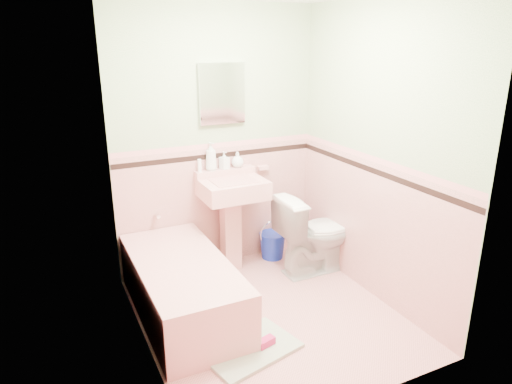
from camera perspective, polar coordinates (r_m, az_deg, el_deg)
name	(u,v)px	position (r m, az deg, el deg)	size (l,w,h in m)	color
floor	(269,315)	(3.99, 1.62, -14.80)	(2.20, 2.20, 0.00)	pink
wall_back	(217,142)	(4.45, -4.81, 6.15)	(2.50, 2.50, 0.00)	beige
wall_front	(364,218)	(2.60, 13.11, -3.13)	(2.50, 2.50, 0.00)	beige
wall_left	(136,187)	(3.15, -14.52, 0.56)	(2.50, 2.50, 0.00)	beige
wall_right	(377,156)	(4.02, 14.57, 4.33)	(2.50, 2.50, 0.00)	beige
wainscot_back	(219,207)	(4.62, -4.54, -1.79)	(2.00, 2.00, 0.00)	pink
wainscot_front	(355,320)	(2.90, 12.02, -15.10)	(2.00, 2.00, 0.00)	pink
wainscot_left	(145,275)	(3.40, -13.45, -9.89)	(2.20, 2.20, 0.00)	pink
wainscot_right	(370,228)	(4.21, 13.74, -4.30)	(2.20, 2.20, 0.00)	pink
accent_back	(218,156)	(4.46, -4.68, 4.47)	(2.00, 2.00, 0.00)	black
accent_front	(360,239)	(2.66, 12.67, -5.62)	(2.00, 2.00, 0.00)	black
accent_left	(140,205)	(3.20, -14.02, -1.61)	(2.20, 2.20, 0.00)	black
accent_right	(374,171)	(4.04, 14.23, 2.52)	(2.20, 2.20, 0.00)	black
cap_back	(218,145)	(4.44, -4.71, 5.72)	(2.00, 2.00, 0.00)	pink
cap_front	(362,222)	(2.62, 12.82, -3.62)	(2.00, 2.00, 0.00)	pink
cap_left	(139,191)	(3.17, -14.16, 0.09)	(2.20, 2.20, 0.00)	pink
cap_right	(375,159)	(4.02, 14.33, 3.89)	(2.20, 2.20, 0.00)	pink
bathtub	(183,289)	(3.94, -8.98, -11.71)	(0.70, 1.50, 0.45)	#D99390
tub_faucet	(157,215)	(4.40, -12.03, -2.77)	(0.04, 0.04, 0.12)	silver
sink	(233,226)	(4.49, -2.83, -4.21)	(0.59, 0.49, 0.93)	#D99390
sink_faucet	(226,174)	(4.45, -3.64, 2.19)	(0.02, 0.02, 0.10)	silver
medicine_cabinet	(222,94)	(4.37, -4.20, 11.92)	(0.44, 0.04, 0.55)	white
soap_dish	(263,168)	(4.67, 0.86, 3.00)	(0.11, 0.06, 0.04)	#D99390
soap_bottle_left	(211,156)	(4.39, -5.55, 4.35)	(0.10, 0.10, 0.27)	#B2B2B2
soap_bottle_mid	(224,160)	(4.45, -3.92, 3.90)	(0.08, 0.08, 0.17)	#B2B2B2
soap_bottle_right	(237,160)	(4.50, -2.29, 3.99)	(0.12, 0.12, 0.15)	#B2B2B2
tube	(200,166)	(4.37, -6.93, 3.23)	(0.04, 0.04, 0.12)	white
toilet	(316,233)	(4.55, 7.36, -4.99)	(0.44, 0.78, 0.79)	white
bucket	(272,245)	(4.87, 2.02, -6.54)	(0.27, 0.27, 0.27)	#162FB8
bath_mat	(250,349)	(3.60, -0.77, -18.63)	(0.68, 0.45, 0.03)	#9AAB8E
shoe	(266,342)	(3.60, 1.22, -17.89)	(0.14, 0.06, 0.06)	#BF1E59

